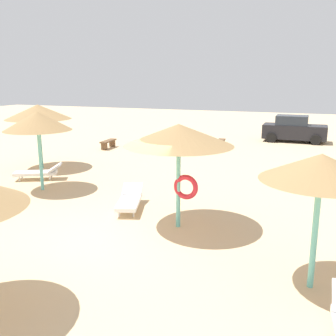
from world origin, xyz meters
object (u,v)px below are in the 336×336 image
object	(u,v)px
parasol_2	(37,121)
bench_1	(108,143)
parasol_0	(321,168)
bench_0	(220,143)
parked_car	(294,129)
lounger_1	(39,172)
parasol_1	(38,112)
lounger_3	(130,199)
parasol_3	(179,136)

from	to	relation	value
parasol_2	bench_1	xyz separation A→B (m)	(-2.08, 8.55, -2.23)
parasol_0	bench_0	world-z (taller)	parasol_0
bench_1	parked_car	size ratio (longest dim) A/B	0.38
parasol_2	lounger_1	distance (m)	2.78
parasol_0	bench_1	world-z (taller)	parasol_0
parasol_0	bench_0	size ratio (longest dim) A/B	1.79
parasol_0	parasol_1	distance (m)	13.66
parasol_1	lounger_3	world-z (taller)	parasol_1
lounger_3	parked_car	xyz separation A→B (m)	(4.01, 15.91, 0.51)
parasol_2	parked_car	xyz separation A→B (m)	(8.05, 15.16, -1.76)
parasol_1	lounger_3	bearing A→B (deg)	-29.71
parasol_2	lounger_1	bearing A→B (deg)	133.56
parasol_1	lounger_1	xyz separation A→B (m)	(1.28, -1.76, -2.29)
bench_0	lounger_3	bearing A→B (deg)	-90.44
parasol_3	bench_0	world-z (taller)	parasol_3
parasol_0	parasol_2	xyz separation A→B (m)	(-9.57, 3.68, 0.12)
lounger_1	parasol_1	bearing A→B (deg)	125.98
parasol_0	parasol_2	size ratio (longest dim) A/B	0.93
lounger_1	lounger_3	xyz separation A→B (m)	(5.15, -1.91, -0.00)
parasol_2	parked_car	distance (m)	17.26
parasol_0	lounger_1	distance (m)	11.92
lounger_1	parked_car	bearing A→B (deg)	56.81
parked_car	parasol_3	bearing A→B (deg)	-96.95
bench_1	bench_0	bearing A→B (deg)	21.64
lounger_1	lounger_3	distance (m)	5.49
lounger_3	parked_car	bearing A→B (deg)	75.86
parasol_1	parasol_3	xyz separation A→B (m)	(8.39, -4.54, -0.01)
lounger_3	bench_0	bearing A→B (deg)	89.56
parasol_1	parasol_2	distance (m)	3.78
parasol_1	parasol_3	size ratio (longest dim) A/B	0.99
parasol_2	bench_0	bearing A→B (deg)	69.43
parasol_2	parasol_0	bearing A→B (deg)	-21.01
parasol_2	parked_car	world-z (taller)	parasol_2
parasol_3	bench_0	distance (m)	12.96
parasol_1	bench_1	bearing A→B (deg)	86.93
parasol_0	lounger_3	size ratio (longest dim) A/B	1.36
lounger_3	bench_1	xyz separation A→B (m)	(-6.13, 9.30, 0.04)
parasol_1	bench_0	world-z (taller)	parasol_1
parasol_0	lounger_3	distance (m)	6.62
bench_0	bench_1	bearing A→B (deg)	-158.36
parasol_0	bench_0	distance (m)	15.81
lounger_3	lounger_1	bearing A→B (deg)	159.68
lounger_1	bench_1	bearing A→B (deg)	97.54
lounger_3	bench_1	size ratio (longest dim) A/B	1.32
parasol_3	bench_1	bearing A→B (deg)	128.53
parasol_1	bench_0	distance (m)	10.64
lounger_3	bench_0	xyz separation A→B (m)	(0.09, 11.76, 0.04)
bench_0	lounger_1	bearing A→B (deg)	-118.00
parasol_1	parked_car	xyz separation A→B (m)	(10.44, 12.24, -1.78)
parasol_0	bench_1	bearing A→B (deg)	133.63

